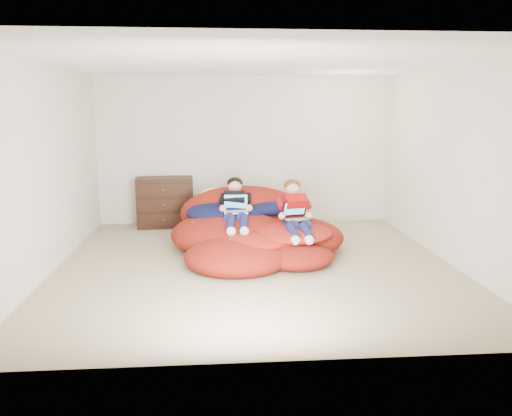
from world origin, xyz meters
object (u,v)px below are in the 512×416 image
Objects in this scene: laptop_white at (236,208)px; laptop_black at (296,215)px; older_boy at (236,204)px; younger_boy at (295,210)px; beanbag_pile at (253,232)px; dresser at (165,202)px.

laptop_black is (0.79, -0.27, -0.06)m from laptop_white.
younger_boy reaches higher than older_boy.
older_boy is 0.85m from younger_boy.
younger_boy is at bearing -22.67° from beanbag_pile.
laptop_white is at bearing 160.88° from laptop_black.
beanbag_pile is at bearing 4.63° from laptop_white.
younger_boy reaches higher than dresser.
younger_boy is 2.62× the size of laptop_black.
beanbag_pile is 7.41× the size of laptop_white.
dresser is at bearing 127.16° from older_boy.
beanbag_pile is 0.69m from laptop_black.
laptop_black is (1.93, -1.88, 0.15)m from dresser.
dresser is 0.39× the size of beanbag_pile.
dresser is 2.69m from laptop_black.
beanbag_pile is at bearing 152.05° from laptop_black.
beanbag_pile is 0.46m from older_boy.
beanbag_pile reaches higher than laptop_black.
dresser reaches higher than laptop_white.
older_boy is at bearing 160.32° from beanbag_pile.
beanbag_pile is at bearing 157.33° from younger_boy.
dresser is 2.92× the size of laptop_white.
older_boy reaches higher than laptop_white.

